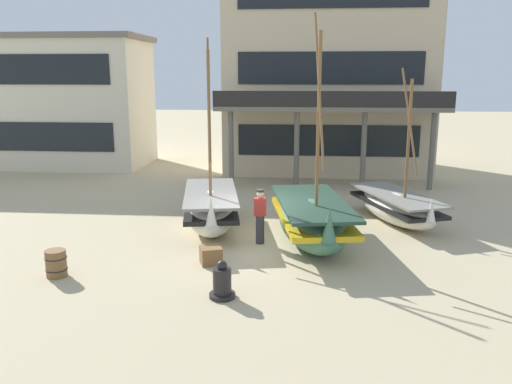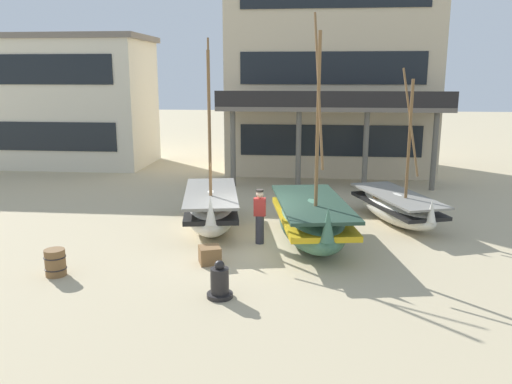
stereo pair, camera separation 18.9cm
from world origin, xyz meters
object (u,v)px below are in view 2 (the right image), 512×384
object	(u,v)px
fishing_boat_far_right	(211,208)
fisherman_by_hull	(260,217)
capstan_winch	(220,283)
fishing_boat_centre_large	(397,207)
harbor_building_main	(330,69)
wooden_barrel	(55,263)
cargo_crate	(210,255)
harbor_building_annex	(53,101)
fishing_boat_near_left	(312,220)

from	to	relation	value
fishing_boat_far_right	fisherman_by_hull	bearing A→B (deg)	-39.04
fisherman_by_hull	capstan_winch	xyz separation A→B (m)	(-0.55, -4.04, -0.48)
capstan_winch	fishing_boat_centre_large	bearing A→B (deg)	53.27
fisherman_by_hull	harbor_building_main	distance (m)	14.25
wooden_barrel	cargo_crate	bearing A→B (deg)	18.75
harbor_building_main	fishing_boat_centre_large	bearing A→B (deg)	-78.96
fisherman_by_hull	harbor_building_annex	distance (m)	18.81
fishing_boat_centre_large	fishing_boat_near_left	bearing A→B (deg)	-138.41
fishing_boat_far_right	wooden_barrel	world-z (taller)	fishing_boat_far_right
fishing_boat_near_left	cargo_crate	size ratio (longest dim) A/B	12.01
fishing_boat_near_left	cargo_crate	xyz separation A→B (m)	(-2.77, -2.00, -0.51)
fishing_boat_near_left	cargo_crate	bearing A→B (deg)	-144.20
wooden_barrel	harbor_building_main	distance (m)	18.71
capstan_winch	cargo_crate	world-z (taller)	capstan_winch
capstan_winch	harbor_building_main	size ratio (longest dim) A/B	0.08
capstan_winch	cargo_crate	bearing A→B (deg)	106.47
cargo_crate	harbor_building_main	size ratio (longest dim) A/B	0.05
cargo_crate	capstan_winch	bearing A→B (deg)	-73.53
wooden_barrel	fishing_boat_centre_large	bearing A→B (deg)	31.86
fisherman_by_hull	harbor_building_main	world-z (taller)	harbor_building_main
fishing_boat_near_left	wooden_barrel	distance (m)	7.32
fishing_boat_near_left	wooden_barrel	bearing A→B (deg)	-153.39
fishing_boat_far_right	capstan_winch	world-z (taller)	fishing_boat_far_right
fishing_boat_far_right	harbor_building_annex	distance (m)	16.61
wooden_barrel	capstan_winch	bearing A→B (deg)	-11.59
fishing_boat_near_left	fisherman_by_hull	size ratio (longest dim) A/B	4.02
fishing_boat_centre_large	wooden_barrel	distance (m)	11.18
cargo_crate	harbor_building_main	distance (m)	16.40
fishing_boat_far_right	capstan_winch	bearing A→B (deg)	-77.50
fishing_boat_near_left	fishing_boat_centre_large	bearing A→B (deg)	41.59
capstan_winch	harbor_building_main	distance (m)	18.29
fishing_boat_far_right	fisherman_by_hull	distance (m)	2.27
fishing_boat_centre_large	harbor_building_annex	distance (m)	20.67
fishing_boat_near_left	harbor_building_main	distance (m)	13.96
fishing_boat_near_left	capstan_winch	bearing A→B (deg)	-116.88
harbor_building_annex	fisherman_by_hull	bearing A→B (deg)	-45.85
harbor_building_main	fishing_boat_near_left	bearing A→B (deg)	-93.93
capstan_winch	harbor_building_annex	distance (m)	21.61
fishing_boat_far_right	fishing_boat_centre_large	bearing A→B (deg)	12.03
fishing_boat_centre_large	harbor_building_main	xyz separation A→B (m)	(-2.06, 10.53, 4.74)
capstan_winch	fishing_boat_far_right	bearing A→B (deg)	102.50
fishing_boat_near_left	fishing_boat_centre_large	distance (m)	3.96
fishing_boat_far_right	harbor_building_main	distance (m)	13.42
harbor_building_main	fisherman_by_hull	bearing A→B (deg)	-100.53
fisherman_by_hull	wooden_barrel	xyz separation A→B (m)	(-4.97, -3.13, -0.48)
harbor_building_main	harbor_building_annex	size ratio (longest dim) A/B	0.97
fishing_boat_centre_large	capstan_winch	xyz separation A→B (m)	(-5.08, -6.81, -0.21)
fishing_boat_far_right	harbor_building_main	world-z (taller)	harbor_building_main
fishing_boat_near_left	harbor_building_main	world-z (taller)	harbor_building_main
cargo_crate	harbor_building_annex	size ratio (longest dim) A/B	0.05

